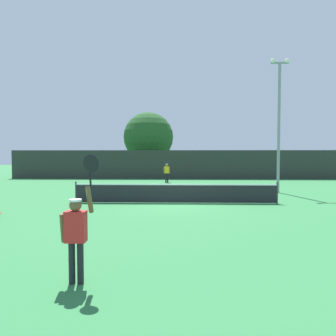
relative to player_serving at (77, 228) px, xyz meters
The scene contains 10 objects.
ground_plane 9.73m from the player_serving, 79.22° to the left, with size 120.00×120.00×0.00m, color #2D723D.
tennis_net 9.69m from the player_serving, 79.22° to the left, with size 10.17×0.08×1.07m.
perimeter_fence 25.24m from the player_serving, 85.89° to the left, with size 34.13×0.12×2.93m, color #2D332D.
player_serving is the anchor object (origin of this frame).
player_receiving 20.98m from the player_serving, 87.29° to the left, with size 0.57×0.24×1.65m.
tennis_ball 11.96m from the player_serving, 68.48° to the left, with size 0.07×0.07×0.07m, color #CCE033.
light_pole 16.70m from the player_serving, 58.99° to the left, with size 1.18×0.28×8.51m.
large_tree 30.40m from the player_serving, 92.84° to the left, with size 5.88×5.88×7.51m.
parked_car_near 33.11m from the player_serving, 84.31° to the left, with size 2.42×4.41×1.69m.
parked_car_mid 34.67m from the player_serving, 69.97° to the left, with size 2.41×4.40×1.69m.
Camera 1 is at (0.05, -14.96, 2.39)m, focal length 32.05 mm.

